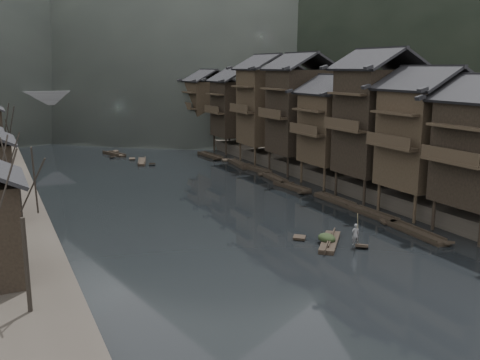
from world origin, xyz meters
TOP-DOWN VIEW (x-y plane):
  - water at (0.00, 0.00)m, footprint 300.00×300.00m
  - right_bank at (35.00, 40.00)m, footprint 40.00×200.00m
  - stilt_houses at (17.28, 19.12)m, footprint 9.00×67.60m
  - bare_trees at (-17.00, 6.63)m, footprint 3.88×42.94m
  - moored_sampans at (11.98, 15.41)m, footprint 3.09×50.14m
  - midriver_boats at (2.87, 53.07)m, footprint 12.46×42.14m
  - stone_bridge at (-0.00, 72.00)m, footprint 40.00×6.00m
  - hero_sampan at (4.20, -5.01)m, footprint 4.37×4.83m
  - cargo_heap at (4.03, -4.81)m, footprint 1.23×1.61m
  - boatman at (5.48, -6.48)m, footprint 0.68×0.51m
  - bamboo_pole at (5.68, -6.48)m, footprint 1.85×2.09m

SIDE VIEW (x-z plane):
  - water at x=0.00m, z-range 0.00..0.00m
  - moored_sampans at x=11.98m, z-range -0.03..0.44m
  - hero_sampan at x=4.20m, z-range -0.02..0.42m
  - midriver_boats at x=2.87m, z-range -0.02..0.43m
  - cargo_heap at x=4.03m, z-range 0.44..1.18m
  - right_bank at x=35.00m, z-range 0.00..1.80m
  - boatman at x=5.48m, z-range 0.44..2.13m
  - bamboo_pole at x=5.68m, z-range 2.13..5.57m
  - stone_bridge at x=0.00m, z-range 0.61..9.61m
  - bare_trees at x=-17.00m, z-range 2.69..10.45m
  - stilt_houses at x=17.28m, z-range 1.09..16.69m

